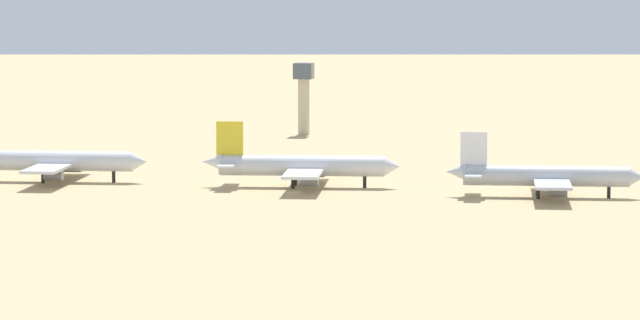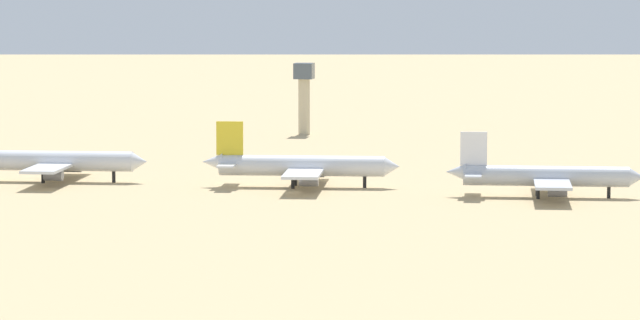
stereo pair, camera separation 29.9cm
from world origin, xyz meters
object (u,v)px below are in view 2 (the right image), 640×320
object	(u,v)px
parked_jet_yellow_2	(300,166)
control_tower	(304,91)
parked_jet_white_3	(544,176)
parked_jet_navy_1	(51,161)

from	to	relation	value
parked_jet_yellow_2	control_tower	size ratio (longest dim) A/B	2.04
parked_jet_yellow_2	parked_jet_white_3	xyz separation A→B (m)	(49.60, -8.04, -0.24)
parked_jet_yellow_2	control_tower	xyz separation A→B (m)	(-20.28, 118.65, 7.61)
parked_jet_white_3	control_tower	size ratio (longest dim) A/B	1.93
parked_jet_yellow_2	parked_jet_white_3	distance (m)	50.25
parked_jet_navy_1	parked_jet_yellow_2	distance (m)	53.13
parked_jet_white_3	parked_jet_navy_1	bearing A→B (deg)	171.57
parked_jet_navy_1	parked_jet_white_3	bearing A→B (deg)	-8.80
parked_jet_navy_1	parked_jet_white_3	xyz separation A→B (m)	(102.73, -8.72, -0.25)
parked_jet_navy_1	control_tower	distance (m)	122.68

